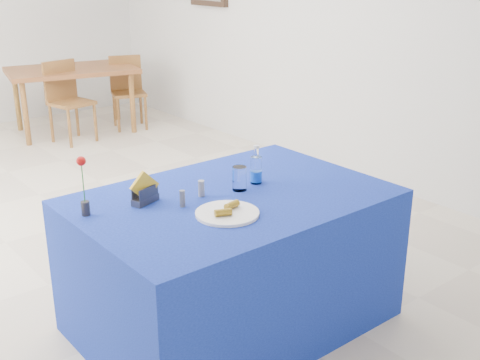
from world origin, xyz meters
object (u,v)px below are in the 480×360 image
Objects in this scene: chair_bg_right at (127,87)px; plate at (227,213)px; blue_table at (232,260)px; water_bottle at (256,171)px; oak_table at (72,75)px; chair_bg_left at (67,95)px.

plate is at bearing -93.13° from chair_bg_right.
water_bottle reaches higher than blue_table.
water_bottle is at bearing -101.27° from oak_table.
chair_bg_right reaches higher than blue_table.
chair_bg_left is at bearing -124.68° from oak_table.
plate reaches higher than blue_table.
blue_table is at bearing -112.86° from chair_bg_left.
chair_bg_left is at bearing -151.05° from chair_bg_right.
blue_table reaches higher than oak_table.
blue_table is at bearing 46.69° from plate.
plate is 0.20× the size of oak_table.
blue_table is at bearing -103.84° from oak_table.
chair_bg_right is at bearing -17.49° from oak_table.
water_bottle reaches higher than oak_table.
chair_bg_left is at bearing 78.10° from blue_table.
chair_bg_left is (-0.22, -0.32, -0.16)m from oak_table.
blue_table is 1.87× the size of chair_bg_right.
chair_bg_left is (1.03, 4.22, -0.25)m from plate.
oak_table is at bearing 76.16° from blue_table.
water_bottle is 4.38m from oak_table.
plate is at bearing -114.64° from chair_bg_left.
plate is 0.47m from water_bottle.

